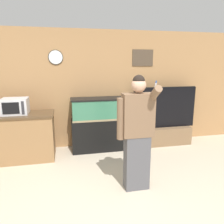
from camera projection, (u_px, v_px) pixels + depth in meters
ground_plane at (122, 221)px, 2.66m from camera, size 18.00×18.00×0.00m
wall_back_paneled at (93, 90)px, 4.92m from camera, size 10.00×0.08×2.60m
counter_island at (9, 138)px, 4.26m from camera, size 1.73×0.66×0.93m
microwave at (15, 106)px, 4.17m from camera, size 0.47×0.40×0.30m
aquarium_on_stand at (99, 124)px, 4.78m from camera, size 1.19×0.48×1.16m
tv_on_stand at (164, 128)px, 5.14m from camera, size 1.51×0.40×1.36m
person_standing at (137, 132)px, 3.19m from camera, size 0.54×0.41×1.73m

